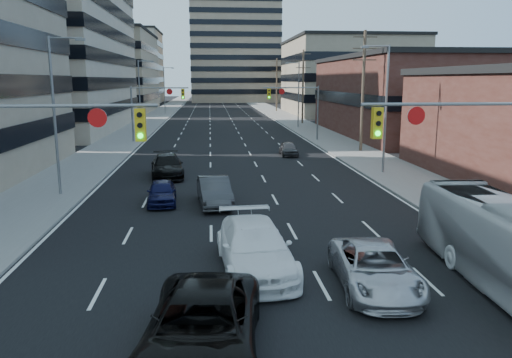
{
  "coord_description": "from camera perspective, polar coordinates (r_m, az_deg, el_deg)",
  "views": [
    {
      "loc": [
        -1.75,
        -9.14,
        6.65
      ],
      "look_at": [
        0.28,
        13.06,
        2.2
      ],
      "focal_mm": 35.0,
      "sensor_mm": 36.0,
      "label": 1
    }
  ],
  "objects": [
    {
      "name": "streetlight_left_mid",
      "position": [
        64.73,
        -13.03,
        9.59
      ],
      "size": [
        2.03,
        0.22,
        9.0
      ],
      "color": "slate",
      "rests_on": "ground"
    },
    {
      "name": "sidewalk_right",
      "position": [
        139.92,
        0.22,
        8.6
      ],
      "size": [
        5.0,
        300.0,
        0.15
      ],
      "primitive_type": "cube",
      "color": "slate",
      "rests_on": "ground"
    },
    {
      "name": "utility_pole_distant",
      "position": [
        106.06,
        2.38,
        10.81
      ],
      "size": [
        2.2,
        0.28,
        11.0
      ],
      "color": "#4C3D2D",
      "rests_on": "ground"
    },
    {
      "name": "office_left_far",
      "position": [
        111.39,
        -17.1,
        11.5
      ],
      "size": [
        20.0,
        30.0,
        16.0
      ],
      "primitive_type": "cube",
      "color": "gray",
      "rests_on": "ground"
    },
    {
      "name": "signal_far_right",
      "position": [
        55.0,
        4.71,
        8.81
      ],
      "size": [
        6.09,
        0.33,
        6.0
      ],
      "color": "slate",
      "rests_on": "ground"
    },
    {
      "name": "bg_block_right",
      "position": [
        143.17,
        8.57,
        10.91
      ],
      "size": [
        22.0,
        22.0,
        12.0
      ],
      "primitive_type": "cube",
      "color": "gray",
      "rests_on": "ground"
    },
    {
      "name": "sedan_blue",
      "position": [
        27.56,
        -10.71,
        -1.5
      ],
      "size": [
        1.76,
        3.88,
        1.29
      ],
      "primitive_type": "imported",
      "rotation": [
        0.0,
        0.0,
        0.06
      ],
      "color": "black",
      "rests_on": "ground"
    },
    {
      "name": "sedan_grey_center",
      "position": [
        26.84,
        -4.78,
        -1.44
      ],
      "size": [
        2.03,
        4.7,
        1.51
      ],
      "primitive_type": "imported",
      "rotation": [
        0.0,
        0.0,
        0.1
      ],
      "color": "#343436",
      "rests_on": "ground"
    },
    {
      "name": "office_right_far",
      "position": [
        100.75,
        10.38,
        11.31
      ],
      "size": [
        22.0,
        28.0,
        14.0
      ],
      "primitive_type": "cube",
      "color": "gray",
      "rests_on": "ground"
    },
    {
      "name": "signal_near_right",
      "position": [
        19.59,
        22.89,
        3.59
      ],
      "size": [
        6.59,
        0.33,
        6.0
      ],
      "color": "slate",
      "rests_on": "ground"
    },
    {
      "name": "bg_block_left",
      "position": [
        151.47,
        -15.56,
        12.16
      ],
      "size": [
        24.0,
        24.0,
        20.0
      ],
      "primitive_type": "cube",
      "color": "#ADA089",
      "rests_on": "ground"
    },
    {
      "name": "silver_suv",
      "position": [
        16.75,
        13.4,
        -9.83
      ],
      "size": [
        2.66,
        5.19,
        1.4
      ],
      "primitive_type": "imported",
      "rotation": [
        0.0,
        0.0,
        -0.07
      ],
      "color": "#B8B8BD",
      "rests_on": "ground"
    },
    {
      "name": "black_pickup",
      "position": [
        12.48,
        -6.23,
        -16.64
      ],
      "size": [
        3.33,
        6.15,
        1.64
      ],
      "primitive_type": "imported",
      "rotation": [
        0.0,
        0.0,
        -0.11
      ],
      "color": "black",
      "rests_on": "ground"
    },
    {
      "name": "signal_far_left",
      "position": [
        54.51,
        -11.6,
        8.59
      ],
      "size": [
        6.09,
        0.33,
        6.0
      ],
      "color": "slate",
      "rests_on": "ground"
    },
    {
      "name": "streetlight_right_near",
      "position": [
        36.25,
        14.42,
        8.41
      ],
      "size": [
        2.03,
        0.22,
        9.0
      ],
      "color": "slate",
      "rests_on": "ground"
    },
    {
      "name": "sedan_grey_right",
      "position": [
        44.55,
        3.74,
        3.48
      ],
      "size": [
        1.49,
        3.61,
        1.23
      ],
      "primitive_type": "imported",
      "rotation": [
        0.0,
        0.0,
        -0.01
      ],
      "color": "#363638",
      "rests_on": "ground"
    },
    {
      "name": "office_left_mid",
      "position": [
        73.97,
        -26.23,
        15.88
      ],
      "size": [
        26.0,
        34.0,
        28.0
      ],
      "primitive_type": "cube",
      "color": "#ADA089",
      "rests_on": "ground"
    },
    {
      "name": "utility_pole_block",
      "position": [
        47.25,
        12.13,
        9.99
      ],
      "size": [
        2.2,
        0.28,
        11.0
      ],
      "color": "#4C3D2D",
      "rests_on": "ground"
    },
    {
      "name": "sedan_black_far",
      "position": [
        35.17,
        -10.13,
        1.48
      ],
      "size": [
        2.72,
        5.49,
        1.53
      ],
      "primitive_type": "imported",
      "rotation": [
        0.0,
        0.0,
        0.11
      ],
      "color": "black",
      "rests_on": "ground"
    },
    {
      "name": "sidewalk_left",
      "position": [
        139.63,
        -9.32,
        8.45
      ],
      "size": [
        5.0,
        300.0,
        0.15
      ],
      "primitive_type": "cube",
      "color": "slate",
      "rests_on": "ground"
    },
    {
      "name": "apartment_tower",
      "position": [
        160.88,
        -2.56,
        19.27
      ],
      "size": [
        26.0,
        26.0,
        58.0
      ],
      "primitive_type": "cube",
      "color": "gray",
      "rests_on": "ground"
    },
    {
      "name": "utility_pole_midblock",
      "position": [
        76.42,
        5.38,
        10.59
      ],
      "size": [
        2.2,
        0.28,
        11.0
      ],
      "color": "#4C3D2D",
      "rests_on": "ground"
    },
    {
      "name": "white_van",
      "position": [
        17.71,
        -0.13,
        -7.82
      ],
      "size": [
        2.78,
        6.02,
        1.7
      ],
      "primitive_type": "imported",
      "rotation": [
        0.0,
        0.0,
        0.07
      ],
      "color": "white",
      "rests_on": "ground"
    },
    {
      "name": "streetlight_left_far",
      "position": [
        99.52,
        -10.34,
        10.19
      ],
      "size": [
        2.03,
        0.22,
        9.0
      ],
      "color": "slate",
      "rests_on": "ground"
    },
    {
      "name": "signal_near_left",
      "position": [
        18.21,
        -23.47,
        3.02
      ],
      "size": [
        6.59,
        0.33,
        6.0
      ],
      "color": "slate",
      "rests_on": "ground"
    },
    {
      "name": "streetlight_right_far",
      "position": [
        70.2,
        4.76,
        9.95
      ],
      "size": [
        2.03,
        0.22,
        9.0
      ],
      "color": "slate",
      "rests_on": "ground"
    },
    {
      "name": "road_surface",
      "position": [
        139.31,
        -4.55,
        8.52
      ],
      "size": [
        18.0,
        300.0,
        0.02
      ],
      "primitive_type": "cube",
      "color": "black",
      "rests_on": "ground"
    },
    {
      "name": "streetlight_left_near",
      "position": [
        30.42,
        -21.82,
        7.48
      ],
      "size": [
        2.03,
        0.22,
        9.0
      ],
      "color": "slate",
      "rests_on": "ground"
    },
    {
      "name": "storefront_right_mid",
      "position": [
        64.53,
        18.52,
        8.81
      ],
      "size": [
        20.0,
        30.0,
        9.0
      ],
      "primitive_type": "cube",
      "color": "#472119",
      "rests_on": "ground"
    }
  ]
}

